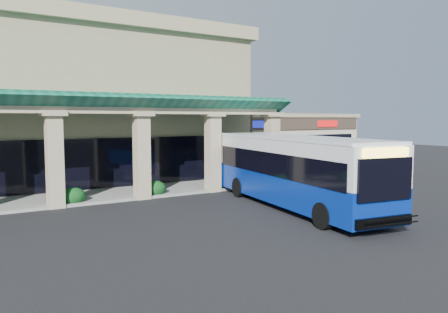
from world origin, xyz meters
TOP-DOWN VIEW (x-y plane):
  - ground at (0.00, 0.00)m, footprint 110.00×110.00m
  - main_building at (-8.00, 16.00)m, footprint 30.80×14.80m
  - arcade at (-8.00, 6.80)m, footprint 30.00×6.20m
  - strip_mall at (18.00, 24.00)m, footprint 22.50×12.50m
  - palm_0 at (8.50, 11.00)m, footprint 2.40×2.40m
  - palm_1 at (9.50, 14.00)m, footprint 2.40×2.40m
  - broadleaf_tree at (7.50, 19.00)m, footprint 2.60×2.60m
  - transit_bus at (2.47, -1.00)m, footprint 4.86×12.88m
  - pedestrian at (6.33, -0.23)m, footprint 0.70×0.72m
  - car_silver at (10.22, 12.82)m, footprint 2.25×4.78m
  - car_white at (14.71, 12.86)m, footprint 2.38×4.61m
  - car_red at (16.65, 12.94)m, footprint 3.28×4.86m

SIDE VIEW (x-z plane):
  - ground at x=0.00m, z-range 0.00..0.00m
  - car_red at x=16.65m, z-range 0.00..1.31m
  - car_white at x=14.71m, z-range 0.00..1.45m
  - car_silver at x=10.22m, z-range 0.00..1.58m
  - pedestrian at x=6.33m, z-range 0.00..1.67m
  - transit_bus at x=2.47m, z-range 0.00..3.51m
  - broadleaf_tree at x=7.50m, z-range 0.00..4.81m
  - strip_mall at x=18.00m, z-range 0.00..4.90m
  - arcade at x=-8.00m, z-range 0.00..5.70m
  - palm_1 at x=9.50m, z-range 0.00..5.80m
  - palm_0 at x=8.50m, z-range 0.00..6.60m
  - main_building at x=-8.00m, z-range 0.00..11.35m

